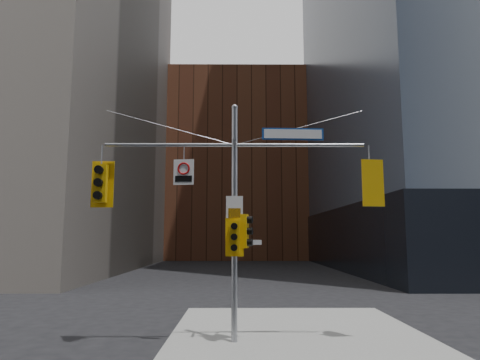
{
  "coord_description": "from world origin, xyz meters",
  "views": [
    {
      "loc": [
        0.09,
        -10.95,
        3.17
      ],
      "look_at": [
        0.17,
        2.0,
        4.91
      ],
      "focal_mm": 32.0,
      "sensor_mm": 36.0,
      "label": 1
    }
  ],
  "objects_px": {
    "signal_assembly": "(235,196)",
    "regulatory_sign_arm": "(184,171)",
    "street_sign_blade": "(293,134)",
    "traffic_light_west_arm": "(101,183)",
    "traffic_light_pole_side": "(245,231)",
    "traffic_light_east_arm": "(370,184)",
    "traffic_light_pole_front": "(234,237)"
  },
  "relations": [
    {
      "from": "signal_assembly",
      "to": "regulatory_sign_arm",
      "type": "relative_size",
      "value": 10.18
    },
    {
      "from": "signal_assembly",
      "to": "street_sign_blade",
      "type": "distance_m",
      "value": 2.65
    },
    {
      "from": "signal_assembly",
      "to": "regulatory_sign_arm",
      "type": "distance_m",
      "value": 1.73
    },
    {
      "from": "traffic_light_west_arm",
      "to": "traffic_light_pole_side",
      "type": "relative_size",
      "value": 1.43
    },
    {
      "from": "signal_assembly",
      "to": "street_sign_blade",
      "type": "bearing_deg",
      "value": 0.11
    },
    {
      "from": "traffic_light_east_arm",
      "to": "traffic_light_pole_side",
      "type": "xyz_separation_m",
      "value": [
        -3.83,
        -0.0,
        -1.45
      ]
    },
    {
      "from": "traffic_light_pole_side",
      "to": "traffic_light_pole_front",
      "type": "relative_size",
      "value": 0.88
    },
    {
      "from": "traffic_light_east_arm",
      "to": "regulatory_sign_arm",
      "type": "xyz_separation_m",
      "value": [
        -5.71,
        -0.02,
        0.38
      ]
    },
    {
      "from": "traffic_light_pole_side",
      "to": "regulatory_sign_arm",
      "type": "height_order",
      "value": "regulatory_sign_arm"
    },
    {
      "from": "traffic_light_west_arm",
      "to": "traffic_light_pole_front",
      "type": "relative_size",
      "value": 1.26
    },
    {
      "from": "traffic_light_pole_side",
      "to": "regulatory_sign_arm",
      "type": "distance_m",
      "value": 2.62
    },
    {
      "from": "traffic_light_west_arm",
      "to": "street_sign_blade",
      "type": "distance_m",
      "value": 6.1
    },
    {
      "from": "signal_assembly",
      "to": "traffic_light_pole_side",
      "type": "xyz_separation_m",
      "value": [
        0.32,
        -0.0,
        -1.06
      ]
    },
    {
      "from": "traffic_light_west_arm",
      "to": "traffic_light_pole_front",
      "type": "xyz_separation_m",
      "value": [
        4.09,
        -0.28,
        -1.62
      ]
    },
    {
      "from": "traffic_light_west_arm",
      "to": "traffic_light_pole_side",
      "type": "xyz_separation_m",
      "value": [
        4.41,
        -0.02,
        -1.45
      ]
    },
    {
      "from": "signal_assembly",
      "to": "traffic_light_west_arm",
      "type": "bearing_deg",
      "value": 179.8
    },
    {
      "from": "traffic_light_pole_side",
      "to": "regulatory_sign_arm",
      "type": "bearing_deg",
      "value": 104.94
    },
    {
      "from": "traffic_light_east_arm",
      "to": "traffic_light_pole_front",
      "type": "height_order",
      "value": "traffic_light_east_arm"
    },
    {
      "from": "signal_assembly",
      "to": "regulatory_sign_arm",
      "type": "xyz_separation_m",
      "value": [
        -1.56,
        -0.02,
        0.76
      ]
    },
    {
      "from": "street_sign_blade",
      "to": "traffic_light_east_arm",
      "type": "bearing_deg",
      "value": -2.64
    },
    {
      "from": "traffic_light_west_arm",
      "to": "street_sign_blade",
      "type": "xyz_separation_m",
      "value": [
        5.9,
        -0.01,
        1.55
      ]
    },
    {
      "from": "traffic_light_pole_side",
      "to": "traffic_light_east_arm",
      "type": "bearing_deg",
      "value": -75.51
    },
    {
      "from": "traffic_light_pole_front",
      "to": "traffic_light_east_arm",
      "type": "bearing_deg",
      "value": 5.54
    },
    {
      "from": "traffic_light_east_arm",
      "to": "regulatory_sign_arm",
      "type": "relative_size",
      "value": 1.82
    },
    {
      "from": "traffic_light_west_arm",
      "to": "traffic_light_east_arm",
      "type": "distance_m",
      "value": 8.24
    },
    {
      "from": "traffic_light_pole_front",
      "to": "regulatory_sign_arm",
      "type": "distance_m",
      "value": 2.54
    },
    {
      "from": "signal_assembly",
      "to": "traffic_light_east_arm",
      "type": "xyz_separation_m",
      "value": [
        4.15,
        0.0,
        0.38
      ]
    },
    {
      "from": "signal_assembly",
      "to": "traffic_light_pole_front",
      "type": "relative_size",
      "value": 6.98
    },
    {
      "from": "traffic_light_west_arm",
      "to": "regulatory_sign_arm",
      "type": "height_order",
      "value": "regulatory_sign_arm"
    },
    {
      "from": "traffic_light_west_arm",
      "to": "street_sign_blade",
      "type": "bearing_deg",
      "value": 0.03
    },
    {
      "from": "traffic_light_east_arm",
      "to": "traffic_light_pole_front",
      "type": "relative_size",
      "value": 1.25
    },
    {
      "from": "signal_assembly",
      "to": "traffic_light_west_arm",
      "type": "xyz_separation_m",
      "value": [
        -4.09,
        0.01,
        0.38
      ]
    }
  ]
}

